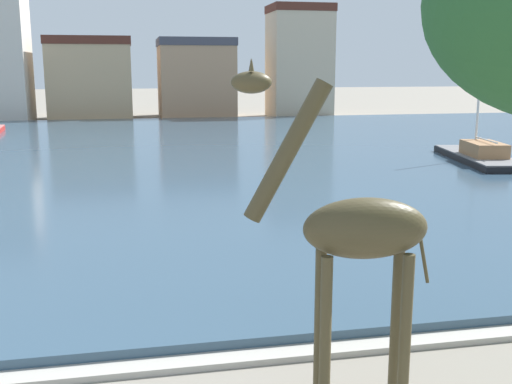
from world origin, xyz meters
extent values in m
cube|color=#334C60|center=(0.00, 31.21, 0.15)|extent=(87.94, 50.04, 0.30)
cube|color=#ADA89E|center=(0.00, 5.94, 0.06)|extent=(87.94, 0.50, 0.12)
cylinder|color=#4C4228|center=(0.30, 4.16, 1.22)|extent=(0.18, 0.18, 2.45)
cylinder|color=#4C4228|center=(0.35, 4.62, 1.22)|extent=(0.18, 0.18, 2.45)
cylinder|color=#4C4228|center=(1.52, 4.01, 1.22)|extent=(0.18, 0.18, 2.45)
cylinder|color=#4C4228|center=(1.57, 4.47, 1.22)|extent=(0.18, 0.18, 2.45)
ellipsoid|color=#4C4228|center=(0.94, 4.31, 2.80)|extent=(1.96, 0.94, 0.94)
cylinder|color=#4C4228|center=(-0.24, 4.45, 3.97)|extent=(1.30, 0.42, 2.09)
ellipsoid|color=#4C4228|center=(-0.76, 4.52, 4.95)|extent=(0.61, 0.38, 0.31)
cone|color=#4C4228|center=(-0.77, 4.44, 5.20)|extent=(0.07, 0.07, 0.18)
cone|color=#4C4228|center=(-0.75, 4.60, 5.20)|extent=(0.07, 0.07, 0.18)
cylinder|color=#4C4228|center=(1.83, 4.20, 2.41)|extent=(0.27, 0.09, 0.99)
cube|color=black|center=(15.45, 24.95, 0.31)|extent=(3.70, 8.25, 0.62)
ellipsoid|color=black|center=(16.13, 28.68, 0.31)|extent=(2.54, 3.12, 0.59)
cube|color=slate|center=(15.45, 24.95, 0.65)|extent=(3.63, 8.09, 0.06)
cube|color=#9E7047|center=(15.34, 24.37, 1.03)|extent=(2.09, 3.03, 0.70)
cylinder|color=silver|center=(15.56, 25.54, 3.35)|extent=(0.12, 0.12, 5.47)
cylinder|color=silver|center=(15.31, 24.17, 1.52)|extent=(0.58, 2.76, 0.08)
cube|color=tan|center=(-6.14, 60.43, 3.64)|extent=(8.01, 6.60, 7.28)
cube|color=#51281E|center=(-6.14, 60.43, 7.68)|extent=(8.17, 6.73, 0.80)
cube|color=tan|center=(4.44, 60.99, 3.62)|extent=(7.52, 7.78, 7.23)
cube|color=#42424C|center=(4.44, 60.99, 7.63)|extent=(7.67, 7.94, 0.80)
cube|color=#C6B293|center=(15.08, 59.15, 5.31)|extent=(6.12, 5.33, 10.62)
cube|color=#51281E|center=(15.08, 59.15, 11.02)|extent=(6.25, 5.43, 0.80)
camera|label=1|loc=(-2.45, -4.08, 5.17)|focal=43.20mm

